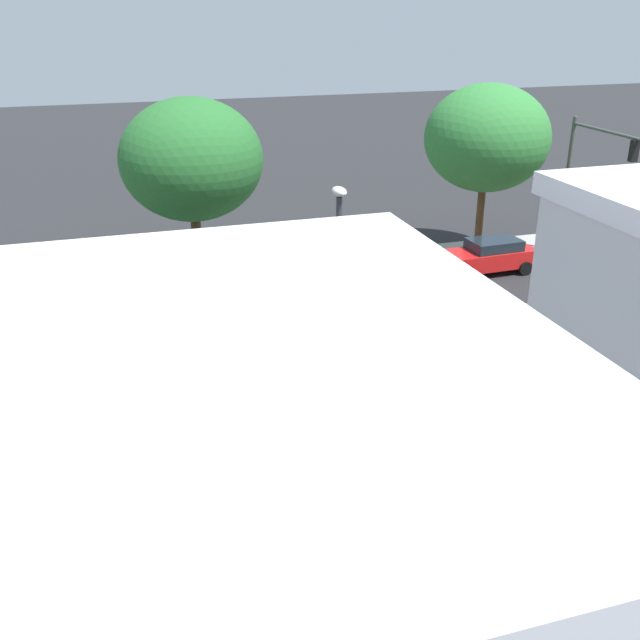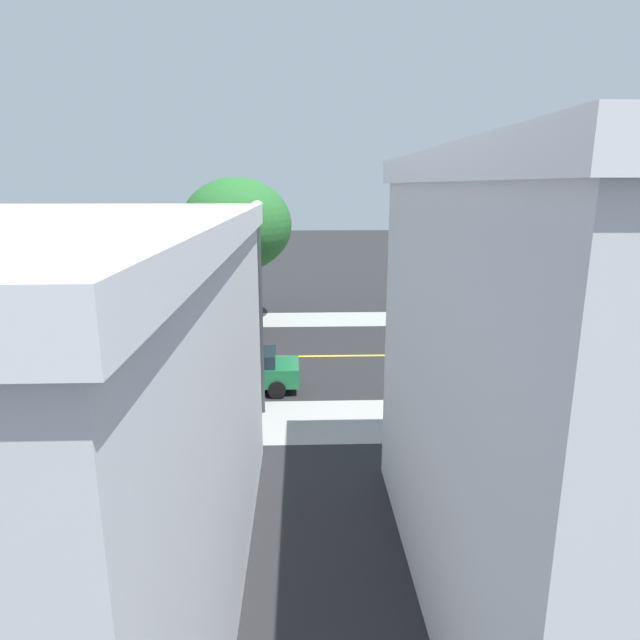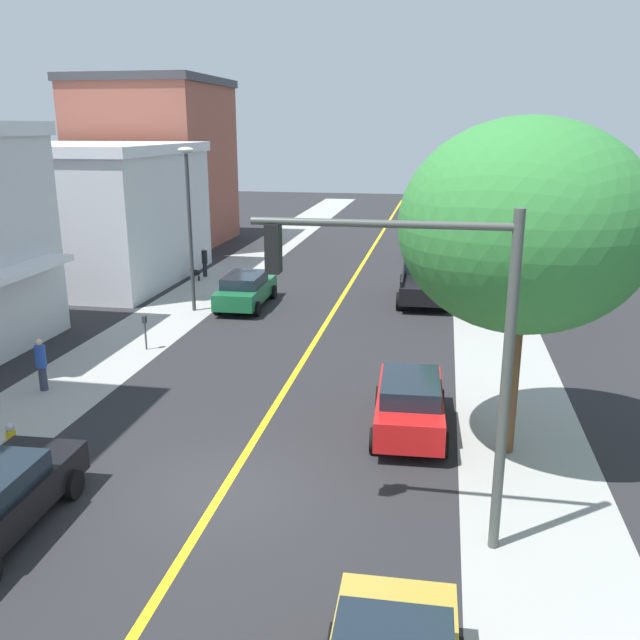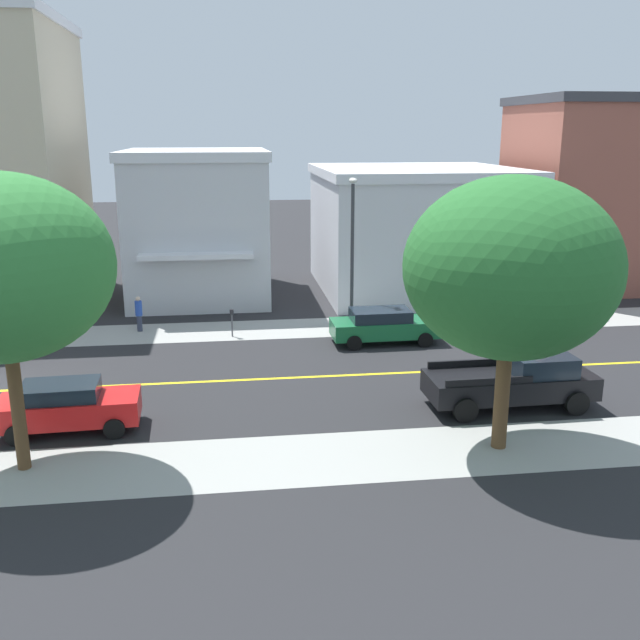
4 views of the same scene
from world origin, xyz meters
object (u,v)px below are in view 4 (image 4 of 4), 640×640
at_px(parking_meter, 232,318).
at_px(pedestrian_black_shirt, 478,299).
at_px(street_lamp, 352,239).
at_px(small_dog, 459,307).
at_px(green_sedan_left_curb, 384,325).
at_px(street_tree_left_near, 511,268).
at_px(fire_hydrant, 39,336).
at_px(street_tree_right_corner, 1,268).
at_px(pedestrian_blue_shirt, 139,313).
at_px(red_sedan_right_curb, 67,406).
at_px(black_pickup_truck, 515,380).

xyz_separation_m(parking_meter, pedestrian_black_shirt, (-2.12, 12.29, 0.02)).
relative_size(street_lamp, small_dog, 9.10).
distance_m(green_sedan_left_curb, pedestrian_black_shirt, 6.94).
distance_m(street_tree_left_near, fire_hydrant, 20.87).
distance_m(street_tree_right_corner, pedestrian_blue_shirt, 14.61).
bearing_deg(pedestrian_black_shirt, parking_meter, 155.19).
bearing_deg(street_tree_right_corner, small_dog, 130.15).
height_order(street_tree_right_corner, red_sedan_right_curb, street_tree_right_corner).
bearing_deg(street_tree_left_near, pedestrian_blue_shirt, -139.88).
distance_m(pedestrian_blue_shirt, small_dog, 15.71).
relative_size(fire_hydrant, small_dog, 1.11).
bearing_deg(street_lamp, pedestrian_blue_shirt, -97.19).
relative_size(red_sedan_right_curb, green_sedan_left_curb, 0.91).
height_order(pedestrian_blue_shirt, small_dog, pedestrian_blue_shirt).
bearing_deg(red_sedan_right_curb, black_pickup_truck, -2.02).
relative_size(black_pickup_truck, small_dog, 7.33).
height_order(fire_hydrant, black_pickup_truck, black_pickup_truck).
bearing_deg(black_pickup_truck, street_lamp, 110.03).
bearing_deg(pedestrian_blue_shirt, pedestrian_black_shirt, -73.44).
bearing_deg(street_tree_left_near, fire_hydrant, -127.85).
bearing_deg(pedestrian_black_shirt, small_dog, 130.44).
bearing_deg(red_sedan_right_curb, parking_meter, 59.65).
bearing_deg(green_sedan_left_curb, parking_meter, 163.33).
relative_size(street_tree_right_corner, green_sedan_left_curb, 1.70).
height_order(red_sedan_right_curb, black_pickup_truck, black_pickup_truck).
bearing_deg(street_lamp, street_tree_right_corner, -42.41).
bearing_deg(green_sedan_left_curb, pedestrian_black_shirt, 33.89).
distance_m(fire_hydrant, pedestrian_blue_shirt, 4.46).
height_order(parking_meter, pedestrian_black_shirt, pedestrian_black_shirt).
bearing_deg(pedestrian_black_shirt, street_lamp, 161.04).
bearing_deg(green_sedan_left_curb, red_sedan_right_curb, -147.00).
distance_m(fire_hydrant, parking_meter, 8.36).
height_order(green_sedan_left_curb, black_pickup_truck, black_pickup_truck).
relative_size(fire_hydrant, pedestrian_blue_shirt, 0.52).
relative_size(street_tree_right_corner, small_dog, 10.49).
bearing_deg(parking_meter, fire_hydrant, -88.36).
xyz_separation_m(street_tree_left_near, street_tree_right_corner, (-0.42, -13.54, 0.26)).
bearing_deg(pedestrian_blue_shirt, parking_meter, -94.62).
height_order(fire_hydrant, red_sedan_right_curb, red_sedan_right_curb).
bearing_deg(street_tree_left_near, parking_meter, -148.87).
distance_m(fire_hydrant, pedestrian_black_shirt, 20.78).
relative_size(street_tree_right_corner, street_lamp, 1.15).
distance_m(street_tree_left_near, street_lamp, 13.12).
bearing_deg(black_pickup_truck, green_sedan_left_curb, 108.21).
xyz_separation_m(street_lamp, small_dog, (-2.13, 5.91, -3.89)).
bearing_deg(small_dog, green_sedan_left_curb, 165.02).
distance_m(street_tree_left_near, small_dog, 16.27).
bearing_deg(red_sedan_right_curb, street_tree_left_near, -15.15).
bearing_deg(pedestrian_blue_shirt, small_dog, -72.47).
xyz_separation_m(street_tree_left_near, green_sedan_left_curb, (-10.83, -1.06, -4.57)).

